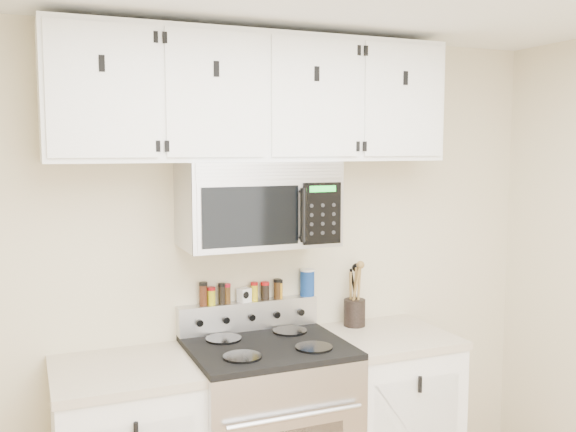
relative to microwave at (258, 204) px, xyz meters
name	(u,v)px	position (x,y,z in m)	size (l,w,h in m)	color
back_wall	(246,272)	(0.00, 0.19, -0.38)	(3.50, 0.01, 2.50)	beige
base_cabinet_right	(385,415)	(0.69, -0.10, -1.17)	(0.64, 0.62, 0.92)	white
microwave	(258,204)	(0.00, 0.00, 0.00)	(0.76, 0.44, 0.42)	#9E9EA3
upper_cabinets	(256,98)	(0.00, 0.03, 0.52)	(2.00, 0.35, 0.62)	white
utensil_crock	(355,310)	(0.60, 0.09, -0.62)	(0.12, 0.12, 0.35)	black
kitchen_timer	(244,295)	(-0.02, 0.16, -0.49)	(0.06, 0.05, 0.07)	white
salt_canister	(307,282)	(0.34, 0.16, -0.46)	(0.08, 0.08, 0.15)	navy
spice_jar_0	(203,294)	(-0.25, 0.16, -0.47)	(0.04, 0.04, 0.12)	#421F0F
spice_jar_1	(211,296)	(-0.20, 0.16, -0.48)	(0.04, 0.04, 0.09)	gold
spice_jar_2	(222,293)	(-0.15, 0.16, -0.47)	(0.04, 0.04, 0.11)	black
spice_jar_3	(227,293)	(-0.12, 0.16, -0.48)	(0.04, 0.04, 0.10)	#472C11
spice_jar_4	(254,291)	(0.03, 0.16, -0.48)	(0.04, 0.04, 0.10)	gold
spice_jar_5	(265,291)	(0.09, 0.16, -0.48)	(0.05, 0.05, 0.10)	black
spice_jar_6	(278,289)	(0.16, 0.16, -0.48)	(0.04, 0.04, 0.11)	#39220D
spice_jar_7	(279,289)	(0.18, 0.16, -0.48)	(0.04, 0.04, 0.10)	orange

